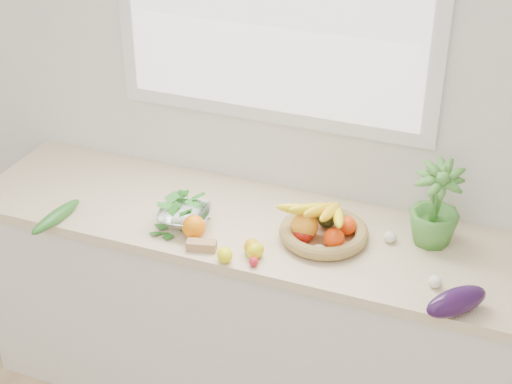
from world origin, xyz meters
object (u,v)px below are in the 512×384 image
at_px(cucumber, 56,217).
at_px(potted_herb, 435,205).
at_px(fruit_basket, 323,227).
at_px(colander_with_spinach, 184,213).
at_px(apple, 303,234).
at_px(eggplant, 456,302).

distance_m(cucumber, potted_herb, 1.44).
xyz_separation_m(fruit_basket, colander_with_spinach, (-0.52, -0.10, 0.01)).
bearing_deg(potted_herb, cucumber, -163.94).
bearing_deg(apple, colander_with_spinach, -173.24).
bearing_deg(apple, cucumber, -166.90).
bearing_deg(colander_with_spinach, potted_herb, 14.49).
xyz_separation_m(cucumber, colander_with_spinach, (0.47, 0.16, 0.03)).
relative_size(cucumber, potted_herb, 0.83).
relative_size(eggplant, potted_herb, 0.70).
bearing_deg(eggplant, fruit_basket, 154.20).
distance_m(potted_herb, fruit_basket, 0.42).
bearing_deg(apple, fruit_basket, 38.77).
distance_m(apple, eggplant, 0.63).
xyz_separation_m(apple, eggplant, (0.59, -0.21, 0.01)).
distance_m(eggplant, colander_with_spinach, 1.07).
xyz_separation_m(eggplant, cucumber, (-1.53, -0.01, -0.02)).
height_order(apple, eggplant, eggplant).
height_order(apple, colander_with_spinach, colander_with_spinach).
bearing_deg(cucumber, colander_with_spinach, 19.01).
xyz_separation_m(potted_herb, colander_with_spinach, (-0.90, -0.23, -0.10)).
distance_m(apple, fruit_basket, 0.08).
height_order(cucumber, potted_herb, potted_herb).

